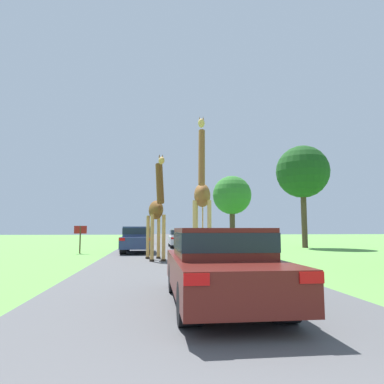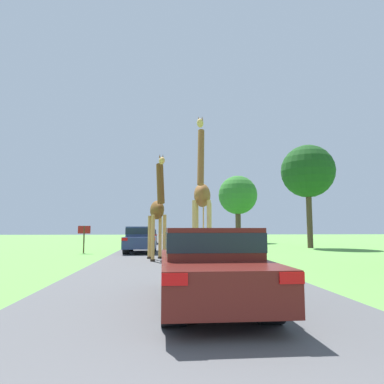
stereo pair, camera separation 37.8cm
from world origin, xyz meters
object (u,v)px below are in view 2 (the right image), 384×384
tree_left_edge (308,172)px  sign_post (84,234)px  giraffe_near_road (202,197)px  giraffe_companion (157,210)px  car_lead_maroon (209,263)px  car_queue_left (146,236)px  car_queue_right (141,239)px  car_far_ahead (185,237)px  tree_right_cluster (238,195)px

tree_left_edge → sign_post: (-15.24, -4.18, -4.53)m
giraffe_near_road → giraffe_companion: giraffe_near_road is taller
giraffe_near_road → giraffe_companion: 2.64m
car_lead_maroon → car_queue_left: bearing=95.2°
car_lead_maroon → tree_left_edge: 21.04m
car_queue_right → sign_post: 3.23m
car_lead_maroon → giraffe_near_road: bearing=84.3°
car_lead_maroon → car_far_ahead: size_ratio=0.97×
car_far_ahead → car_queue_right: bearing=-118.5°
sign_post → giraffe_companion: bearing=-47.9°
car_queue_left → car_queue_right: bearing=-88.9°
car_queue_left → car_far_ahead: 7.22m
giraffe_companion → sign_post: bearing=-56.1°
giraffe_companion → car_queue_left: giraffe_companion is taller
tree_left_edge → car_lead_maroon: bearing=-119.0°
giraffe_companion → car_lead_maroon: giraffe_companion is taller
car_far_ahead → sign_post: size_ratio=2.97×
car_lead_maroon → tree_left_edge: size_ratio=0.59×
sign_post → car_lead_maroon: bearing=-68.8°
giraffe_companion → car_far_ahead: giraffe_companion is taller
giraffe_near_road → tree_right_cluster: size_ratio=0.82×
car_lead_maroon → car_far_ahead: car_lead_maroon is taller
giraffe_companion → tree_left_edge: size_ratio=0.60×
car_lead_maroon → car_queue_left: car_lead_maroon is taller
giraffe_near_road → tree_left_edge: 14.44m
car_queue_left → tree_left_edge: size_ratio=0.52×
car_lead_maroon → car_queue_left: size_ratio=1.12×
car_far_ahead → tree_left_edge: 10.42m
tree_right_cluster → sign_post: bearing=-130.6°
car_far_ahead → sign_post: 8.49m
car_queue_right → car_lead_maroon: bearing=-81.4°
car_queue_right → giraffe_companion: bearing=-78.3°
car_queue_left → tree_left_edge: tree_left_edge is taller
giraffe_near_road → car_queue_right: size_ratio=1.36×
car_queue_right → tree_left_edge: (12.04, 3.87, 4.82)m
giraffe_near_road → car_queue_right: 7.66m
sign_post → tree_left_edge: bearing=15.3°
car_lead_maroon → car_queue_right: (-2.13, 14.04, 0.05)m
car_queue_right → car_queue_left: (-0.23, 11.97, -0.09)m
giraffe_companion → car_queue_left: size_ratio=1.15×
giraffe_near_road → giraffe_companion: size_ratio=1.22×
car_queue_left → sign_post: (-2.97, -12.28, 0.38)m
giraffe_companion → car_far_ahead: size_ratio=0.99×
car_queue_right → tree_right_cluster: size_ratio=0.60×
giraffe_near_road → car_far_ahead: size_ratio=1.20×
car_queue_left → giraffe_near_road: bearing=-80.7°
car_far_ahead → car_queue_left: bearing=116.4°
sign_post → car_far_ahead: bearing=43.2°
giraffe_near_road → giraffe_companion: bearing=-36.8°
car_lead_maroon → tree_right_cluster: size_ratio=0.66×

